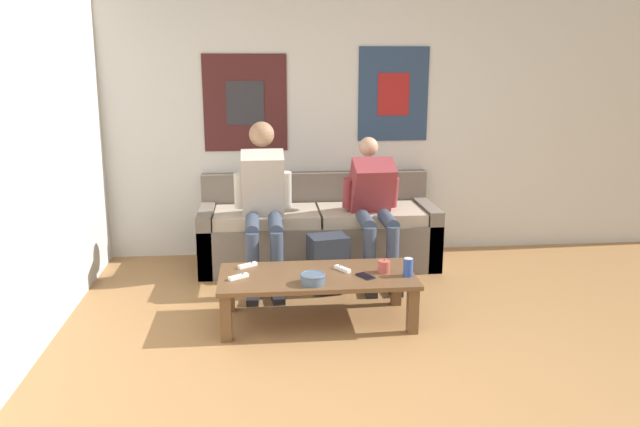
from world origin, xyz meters
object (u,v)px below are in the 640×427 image
drink_can_blue (408,267)px  game_controller_far_center (248,265)px  coffee_table (317,281)px  cell_phone (365,276)px  pillar_candle (384,267)px  person_seated_adult (263,197)px  backpack (329,265)px  game_controller_near_right (239,277)px  game_controller_near_left (342,269)px  couch (318,233)px  ceramic_bowl (313,278)px  person_seated_teen (373,203)px

drink_can_blue → game_controller_far_center: drink_can_blue is taller
coffee_table → game_controller_far_center: game_controller_far_center is taller
cell_phone → pillar_candle: bearing=28.4°
person_seated_adult → game_controller_far_center: 0.79m
backpack → game_controller_near_right: (-0.67, -0.61, 0.14)m
game_controller_near_left → coffee_table: bearing=-161.5°
person_seated_adult → cell_phone: bearing=-55.9°
couch → pillar_candle: (0.33, -1.27, 0.10)m
game_controller_near_left → cell_phone: bearing=-46.8°
person_seated_adult → ceramic_bowl: bearing=-74.4°
ceramic_bowl → coffee_table: bearing=76.1°
person_seated_adult → game_controller_far_center: size_ratio=9.10×
ceramic_bowl → couch: bearing=83.2°
couch → backpack: bearing=-88.5°
ceramic_bowl → drink_can_blue: drink_can_blue is taller
ceramic_bowl → game_controller_far_center: ceramic_bowl is taller
person_seated_adult → person_seated_teen: person_seated_adult is taller
backpack → pillar_candle: bearing=-61.7°
backpack → cell_phone: size_ratio=2.93×
pillar_candle → game_controller_near_left: size_ratio=0.68×
backpack → couch: bearing=91.5°
couch → coffee_table: size_ratio=1.54×
person_seated_teen → game_controller_near_right: (-1.08, -0.95, -0.27)m
couch → person_seated_teen: person_seated_teen is taller
pillar_candle → game_controller_far_center: pillar_candle is taller
person_seated_adult → game_controller_far_center: bearing=-99.9°
coffee_table → person_seated_adult: (-0.35, 0.90, 0.40)m
person_seated_adult → cell_phone: 1.24m
backpack → coffee_table: bearing=-104.0°
game_controller_near_right → game_controller_far_center: bearing=76.4°
game_controller_near_left → drink_can_blue: bearing=-19.8°
couch → pillar_candle: couch is taller
game_controller_far_center → pillar_candle: bearing=-12.6°
person_seated_teen → game_controller_far_center: bearing=-144.8°
pillar_candle → drink_can_blue: (0.15, -0.09, 0.02)m
couch → person_seated_adult: person_seated_adult is taller
person_seated_teen → couch: bearing=141.4°
person_seated_teen → cell_phone: 1.07m
couch → person_seated_teen: bearing=-38.6°
person_seated_adult → game_controller_near_right: (-0.18, -0.93, -0.34)m
backpack → pillar_candle: (0.31, -0.58, 0.17)m
drink_can_blue → cell_phone: bearing=178.1°
coffee_table → game_controller_near_left: bearing=18.5°
game_controller_near_right → coffee_table: bearing=3.4°
game_controller_near_left → person_seated_teen: bearing=66.8°
ceramic_bowl → pillar_candle: pillar_candle is taller
couch → ceramic_bowl: size_ratio=12.24×
ceramic_bowl → pillar_candle: bearing=19.3°
couch → game_controller_near_left: bearing=-87.3°
drink_can_blue → ceramic_bowl: bearing=-172.1°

